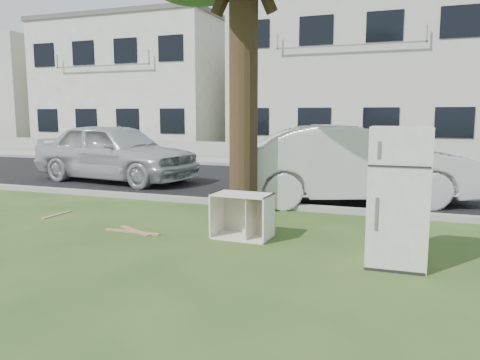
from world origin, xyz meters
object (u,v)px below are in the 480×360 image
(car_center, at_px, (352,165))
(fridge, at_px, (398,197))
(cabinet, at_px, (242,216))
(car_left, at_px, (115,152))

(car_center, bearing_deg, fridge, 173.77)
(fridge, bearing_deg, car_center, 103.16)
(fridge, relative_size, cabinet, 1.97)
(fridge, relative_size, car_center, 0.34)
(cabinet, distance_m, car_center, 3.75)
(fridge, height_order, car_center, fridge)
(cabinet, bearing_deg, fridge, -12.17)
(fridge, xyz_separation_m, car_left, (-7.84, 5.18, -0.03))
(fridge, relative_size, car_left, 0.35)
(car_center, bearing_deg, cabinet, 139.90)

